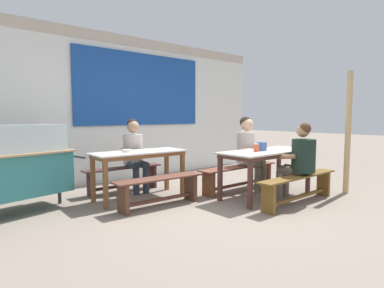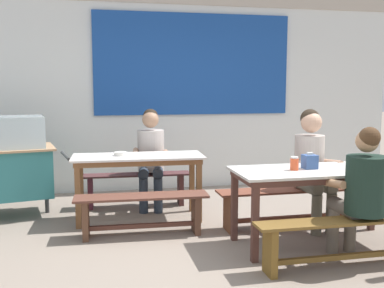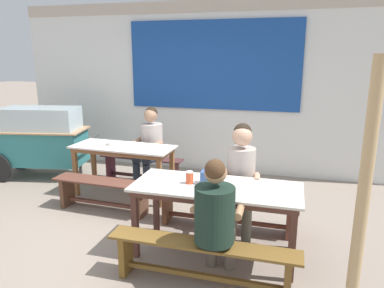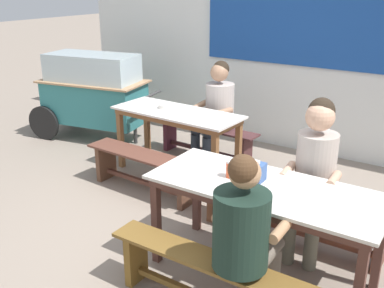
{
  "view_description": "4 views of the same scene",
  "coord_description": "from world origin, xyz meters",
  "px_view_note": "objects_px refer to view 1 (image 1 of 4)",
  "views": [
    {
      "loc": [
        -3.44,
        -3.4,
        1.33
      ],
      "look_at": [
        -0.32,
        0.27,
        0.9
      ],
      "focal_mm": 29.97,
      "sensor_mm": 36.0,
      "label": 1
    },
    {
      "loc": [
        -1.3,
        -4.23,
        1.57
      ],
      "look_at": [
        -0.21,
        0.79,
        0.91
      ],
      "focal_mm": 42.59,
      "sensor_mm": 36.0,
      "label": 2
    },
    {
      "loc": [
        1.57,
        -3.65,
        2.08
      ],
      "look_at": [
        0.32,
        0.8,
        0.92
      ],
      "focal_mm": 33.81,
      "sensor_mm": 36.0,
      "label": 3
    },
    {
      "loc": [
        2.06,
        -3.01,
        2.18
      ],
      "look_at": [
        -0.12,
        0.29,
        0.73
      ],
      "focal_mm": 42.28,
      "sensor_mm": 36.0,
      "label": 4
    }
  ],
  "objects_px": {
    "bench_near_front": "(299,185)",
    "soup_bowl": "(127,151)",
    "food_cart": "(12,163)",
    "bench_far_front": "(159,188)",
    "person_near_front": "(300,157)",
    "dining_table_near": "(267,155)",
    "bench_near_back": "(239,174)",
    "tissue_box": "(261,146)",
    "dining_table_far": "(139,157)",
    "person_center_facing": "(134,150)",
    "person_right_near_table": "(248,148)",
    "wooden_support_post": "(348,133)",
    "condiment_jar": "(256,148)",
    "bench_far_back": "(123,176)"
  },
  "relations": [
    {
      "from": "person_near_front",
      "to": "condiment_jar",
      "type": "distance_m",
      "value": 0.67
    },
    {
      "from": "person_right_near_table",
      "to": "tissue_box",
      "type": "height_order",
      "value": "person_right_near_table"
    },
    {
      "from": "bench_far_front",
      "to": "bench_near_back",
      "type": "bearing_deg",
      "value": -1.78
    },
    {
      "from": "person_near_front",
      "to": "soup_bowl",
      "type": "relative_size",
      "value": 8.26
    },
    {
      "from": "person_right_near_table",
      "to": "condiment_jar",
      "type": "height_order",
      "value": "person_right_near_table"
    },
    {
      "from": "dining_table_near",
      "to": "person_near_front",
      "type": "relative_size",
      "value": 1.41
    },
    {
      "from": "wooden_support_post",
      "to": "condiment_jar",
      "type": "bearing_deg",
      "value": 153.92
    },
    {
      "from": "soup_bowl",
      "to": "person_center_facing",
      "type": "bearing_deg",
      "value": 49.81
    },
    {
      "from": "tissue_box",
      "to": "soup_bowl",
      "type": "bearing_deg",
      "value": 144.98
    },
    {
      "from": "person_near_front",
      "to": "soup_bowl",
      "type": "xyz_separation_m",
      "value": [
        -1.97,
        1.8,
        0.09
      ]
    },
    {
      "from": "dining_table_far",
      "to": "bench_near_back",
      "type": "bearing_deg",
      "value": -21.21
    },
    {
      "from": "soup_bowl",
      "to": "wooden_support_post",
      "type": "bearing_deg",
      "value": -33.1
    },
    {
      "from": "bench_near_back",
      "to": "food_cart",
      "type": "height_order",
      "value": "food_cart"
    },
    {
      "from": "person_near_front",
      "to": "dining_table_near",
      "type": "bearing_deg",
      "value": 101.79
    },
    {
      "from": "bench_far_back",
      "to": "condiment_jar",
      "type": "distance_m",
      "value": 2.35
    },
    {
      "from": "wooden_support_post",
      "to": "dining_table_far",
      "type": "bearing_deg",
      "value": 145.6
    },
    {
      "from": "bench_far_front",
      "to": "person_right_near_table",
      "type": "bearing_deg",
      "value": -3.3
    },
    {
      "from": "bench_far_back",
      "to": "bench_far_front",
      "type": "height_order",
      "value": "same"
    },
    {
      "from": "bench_near_back",
      "to": "dining_table_near",
      "type": "bearing_deg",
      "value": -89.82
    },
    {
      "from": "bench_near_front",
      "to": "person_near_front",
      "type": "distance_m",
      "value": 0.42
    },
    {
      "from": "dining_table_near",
      "to": "person_near_front",
      "type": "bearing_deg",
      "value": -78.21
    },
    {
      "from": "wooden_support_post",
      "to": "food_cart",
      "type": "bearing_deg",
      "value": 152.75
    },
    {
      "from": "tissue_box",
      "to": "person_center_facing",
      "type": "bearing_deg",
      "value": 128.04
    },
    {
      "from": "tissue_box",
      "to": "soup_bowl",
      "type": "distance_m",
      "value": 2.15
    },
    {
      "from": "bench_near_front",
      "to": "condiment_jar",
      "type": "bearing_deg",
      "value": 115.89
    },
    {
      "from": "bench_near_back",
      "to": "food_cart",
      "type": "relative_size",
      "value": 0.92
    },
    {
      "from": "dining_table_near",
      "to": "bench_far_back",
      "type": "height_order",
      "value": "dining_table_near"
    },
    {
      "from": "dining_table_far",
      "to": "bench_far_back",
      "type": "relative_size",
      "value": 1.08
    },
    {
      "from": "person_center_facing",
      "to": "person_right_near_table",
      "type": "bearing_deg",
      "value": -36.95
    },
    {
      "from": "dining_table_far",
      "to": "bench_far_back",
      "type": "distance_m",
      "value": 0.71
    },
    {
      "from": "bench_far_front",
      "to": "person_near_front",
      "type": "bearing_deg",
      "value": -33.12
    },
    {
      "from": "person_center_facing",
      "to": "tissue_box",
      "type": "relative_size",
      "value": 7.99
    },
    {
      "from": "bench_far_front",
      "to": "person_center_facing",
      "type": "height_order",
      "value": "person_center_facing"
    },
    {
      "from": "person_near_front",
      "to": "dining_table_far",
      "type": "bearing_deg",
      "value": 135.13
    },
    {
      "from": "dining_table_far",
      "to": "food_cart",
      "type": "height_order",
      "value": "food_cart"
    },
    {
      "from": "dining_table_near",
      "to": "soup_bowl",
      "type": "relative_size",
      "value": 11.65
    },
    {
      "from": "bench_far_back",
      "to": "bench_near_back",
      "type": "distance_m",
      "value": 2.05
    },
    {
      "from": "person_center_facing",
      "to": "soup_bowl",
      "type": "height_order",
      "value": "person_center_facing"
    },
    {
      "from": "bench_near_front",
      "to": "soup_bowl",
      "type": "relative_size",
      "value": 11.81
    },
    {
      "from": "bench_near_back",
      "to": "bench_near_front",
      "type": "distance_m",
      "value": 1.19
    },
    {
      "from": "condiment_jar",
      "to": "person_near_front",
      "type": "bearing_deg",
      "value": -53.05
    },
    {
      "from": "dining_table_near",
      "to": "dining_table_far",
      "type": "bearing_deg",
      "value": 143.35
    },
    {
      "from": "tissue_box",
      "to": "soup_bowl",
      "type": "relative_size",
      "value": 1.07
    },
    {
      "from": "food_cart",
      "to": "bench_near_front",
      "type": "bearing_deg",
      "value": -33.28
    },
    {
      "from": "dining_table_near",
      "to": "soup_bowl",
      "type": "distance_m",
      "value": 2.26
    },
    {
      "from": "person_near_front",
      "to": "tissue_box",
      "type": "bearing_deg",
      "value": 110.6
    },
    {
      "from": "condiment_jar",
      "to": "dining_table_near",
      "type": "bearing_deg",
      "value": 0.86
    },
    {
      "from": "dining_table_near",
      "to": "bench_near_back",
      "type": "bearing_deg",
      "value": 90.18
    },
    {
      "from": "tissue_box",
      "to": "condiment_jar",
      "type": "xyz_separation_m",
      "value": [
        -0.18,
        -0.04,
        -0.01
      ]
    },
    {
      "from": "bench_far_front",
      "to": "tissue_box",
      "type": "height_order",
      "value": "tissue_box"
    }
  ]
}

